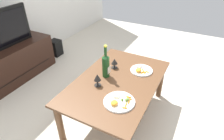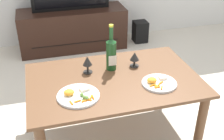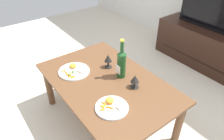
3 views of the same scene
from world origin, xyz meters
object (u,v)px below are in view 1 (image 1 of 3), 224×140
(floor_speaker, at_px, (56,48))
(goblet_right, at_px, (114,62))
(wine_bottle, at_px, (106,65))
(dinner_plate_left, at_px, (119,101))
(dinner_plate_right, at_px, (141,70))
(dining_table, at_px, (117,86))
(tv_stand, at_px, (10,65))
(goblet_left, at_px, (97,78))

(floor_speaker, distance_m, goblet_right, 1.75)
(goblet_right, bearing_deg, wine_bottle, 177.72)
(dinner_plate_left, distance_m, dinner_plate_right, 0.60)
(dinner_plate_left, height_order, dinner_plate_right, same)
(floor_speaker, height_order, wine_bottle, wine_bottle)
(dining_table, bearing_deg, goblet_right, 33.68)
(tv_stand, relative_size, dinner_plate_left, 4.60)
(floor_speaker, bearing_deg, goblet_left, -122.74)
(goblet_right, height_order, dinner_plate_right, goblet_right)
(floor_speaker, bearing_deg, dining_table, -116.02)
(floor_speaker, xyz_separation_m, dinner_plate_right, (-0.57, -1.87, 0.38))
(dinner_plate_left, bearing_deg, dinner_plate_right, 0.26)
(dining_table, bearing_deg, tv_stand, 92.31)
(dining_table, bearing_deg, wine_bottle, 82.12)
(floor_speaker, bearing_deg, goblet_right, -111.72)
(dining_table, height_order, goblet_left, goblet_left)
(goblet_right, bearing_deg, dinner_plate_left, -149.06)
(floor_speaker, height_order, dinner_plate_left, dinner_plate_left)
(goblet_right, relative_size, dinner_plate_right, 0.48)
(goblet_right, bearing_deg, floor_speaker, 67.39)
(floor_speaker, bearing_deg, wine_bottle, -117.64)
(dining_table, relative_size, floor_speaker, 4.46)
(dinner_plate_left, bearing_deg, wine_bottle, 44.50)
(dining_table, distance_m, goblet_right, 0.31)
(dinner_plate_right, bearing_deg, dinner_plate_left, -179.74)
(dinner_plate_right, bearing_deg, wine_bottle, 131.08)
(dining_table, distance_m, goblet_left, 0.29)
(tv_stand, bearing_deg, dinner_plate_right, -79.11)
(dinner_plate_left, xyz_separation_m, dinner_plate_right, (0.60, 0.00, 0.00))
(floor_speaker, height_order, goblet_left, goblet_left)
(goblet_left, relative_size, dinner_plate_left, 0.47)
(dining_table, bearing_deg, floor_speaker, 63.08)
(wine_bottle, bearing_deg, goblet_left, -177.72)
(tv_stand, distance_m, goblet_left, 1.64)
(tv_stand, relative_size, wine_bottle, 3.63)
(dinner_plate_right, bearing_deg, tv_stand, 100.89)
(dining_table, distance_m, dinner_plate_right, 0.35)
(dining_table, xyz_separation_m, tv_stand, (-0.07, 1.74, -0.17))
(floor_speaker, height_order, goblet_right, goblet_right)
(tv_stand, height_order, dinner_plate_right, dinner_plate_right)
(goblet_left, bearing_deg, dinner_plate_left, -112.67)
(wine_bottle, xyz_separation_m, goblet_right, (0.19, -0.01, -0.06))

